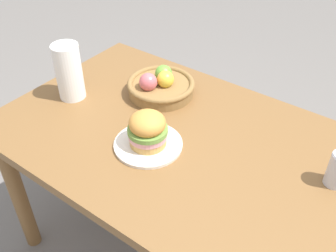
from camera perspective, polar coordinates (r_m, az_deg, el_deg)
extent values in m
plane|color=slate|center=(2.03, 1.12, -18.00)|extent=(8.00, 8.00, 0.00)
cube|color=brown|center=(1.47, 1.46, -2.14)|extent=(1.40, 0.90, 0.04)
cylinder|color=brown|center=(1.91, -21.16, -9.20)|extent=(0.07, 0.07, 0.71)
cylinder|color=brown|center=(2.24, -6.23, 1.68)|extent=(0.07, 0.07, 0.71)
cylinder|color=silver|center=(1.42, -2.92, -2.70)|extent=(0.25, 0.25, 0.01)
cylinder|color=tan|center=(1.41, -2.95, -2.06)|extent=(0.13, 0.13, 0.03)
cylinder|color=pink|center=(1.39, -2.98, -1.24)|extent=(0.14, 0.14, 0.02)
cylinder|color=olive|center=(1.38, -3.01, -0.60)|extent=(0.14, 0.14, 0.02)
ellipsoid|color=gold|center=(1.36, -3.05, 0.43)|extent=(0.13, 0.13, 0.08)
cylinder|color=olive|center=(1.68, -1.03, 5.51)|extent=(0.28, 0.28, 0.05)
torus|color=olive|center=(1.67, -1.04, 6.23)|extent=(0.29, 0.29, 0.02)
sphere|color=gold|center=(1.64, -0.39, 6.87)|extent=(0.07, 0.07, 0.07)
sphere|color=#6BAD38|center=(1.68, -0.65, 7.71)|extent=(0.07, 0.07, 0.07)
sphere|color=#D16066|center=(1.63, -2.91, 6.45)|extent=(0.08, 0.08, 0.08)
cylinder|color=white|center=(1.66, -14.33, 7.71)|extent=(0.11, 0.11, 0.24)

